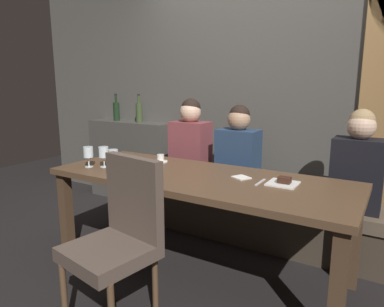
{
  "coord_description": "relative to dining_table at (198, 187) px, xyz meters",
  "views": [
    {
      "loc": [
        1.22,
        -2.09,
        1.39
      ],
      "look_at": [
        -0.19,
        0.24,
        0.84
      ],
      "focal_mm": 32.32,
      "sensor_mm": 36.0,
      "label": 1
    }
  ],
  "objects": [
    {
      "name": "folded_napkin",
      "position": [
        0.3,
        0.09,
        0.09
      ],
      "size": [
        0.14,
        0.14,
        0.01
      ],
      "primitive_type": "cube",
      "rotation": [
        0.0,
        0.0,
        -0.47
      ],
      "color": "silver",
      "rests_on": "dining_table"
    },
    {
      "name": "diner_bearded",
      "position": [
        0.0,
        0.72,
        0.16
      ],
      "size": [
        0.36,
        0.24,
        0.76
      ],
      "color": "navy",
      "rests_on": "banquette_bench"
    },
    {
      "name": "wine_glass_end_right",
      "position": [
        -0.76,
        -0.17,
        0.2
      ],
      "size": [
        0.08,
        0.08,
        0.16
      ],
      "color": "silver",
      "rests_on": "dining_table"
    },
    {
      "name": "wine_glass_far_left",
      "position": [
        -0.62,
        -0.21,
        0.2
      ],
      "size": [
        0.08,
        0.08,
        0.16
      ],
      "color": "silver",
      "rests_on": "dining_table"
    },
    {
      "name": "wine_glass_center_front",
      "position": [
        -0.87,
        -0.23,
        0.2
      ],
      "size": [
        0.08,
        0.08,
        0.16
      ],
      "color": "silver",
      "rests_on": "dining_table"
    },
    {
      "name": "fork_on_table",
      "position": [
        0.45,
        0.05,
        0.09
      ],
      "size": [
        0.02,
        0.17,
        0.01
      ],
      "primitive_type": "cube",
      "rotation": [
        0.0,
        0.0,
        -0.0
      ],
      "color": "silver",
      "rests_on": "dining_table"
    },
    {
      "name": "back_wall_tiled",
      "position": [
        0.0,
        1.22,
        0.85
      ],
      "size": [
        6.0,
        0.12,
        3.0
      ],
      "primitive_type": "cube",
      "color": "#4C4944",
      "rests_on": "ground"
    },
    {
      "name": "dining_table",
      "position": [
        0.0,
        0.0,
        0.0
      ],
      "size": [
        2.2,
        0.84,
        0.74
      ],
      "color": "#493422",
      "rests_on": "ground"
    },
    {
      "name": "ground",
      "position": [
        0.0,
        0.0,
        -0.65
      ],
      "size": [
        9.0,
        9.0,
        0.0
      ],
      "primitive_type": "plane",
      "color": "black"
    },
    {
      "name": "wine_bottle_dark_red",
      "position": [
        -1.75,
        1.04,
        0.42
      ],
      "size": [
        0.08,
        0.08,
        0.33
      ],
      "color": "black",
      "rests_on": "back_counter"
    },
    {
      "name": "espresso_cup",
      "position": [
        -0.49,
        0.22,
        0.11
      ],
      "size": [
        0.12,
        0.12,
        0.06
      ],
      "color": "white",
      "rests_on": "dining_table"
    },
    {
      "name": "back_counter",
      "position": [
        -1.55,
        1.04,
        -0.18
      ],
      "size": [
        1.1,
        0.28,
        0.95
      ],
      "primitive_type": "cube",
      "color": "#413E3A",
      "rests_on": "ground"
    },
    {
      "name": "diner_redhead",
      "position": [
        -0.49,
        0.7,
        0.18
      ],
      "size": [
        0.36,
        0.24,
        0.81
      ],
      "color": "brown",
      "rests_on": "banquette_bench"
    },
    {
      "name": "wine_bottle_pale_label",
      "position": [
        -1.39,
        1.03,
        0.42
      ],
      "size": [
        0.08,
        0.08,
        0.33
      ],
      "color": "#384728",
      "rests_on": "back_counter"
    },
    {
      "name": "chair_near_side",
      "position": [
        -0.1,
        -0.72,
        -0.09
      ],
      "size": [
        0.51,
        0.51,
        0.98
      ],
      "color": "brown",
      "rests_on": "ground"
    },
    {
      "name": "banquette_bench",
      "position": [
        0.0,
        0.7,
        -0.42
      ],
      "size": [
        2.5,
        0.44,
        0.45
      ],
      "color": "#40352A",
      "rests_on": "ground"
    },
    {
      "name": "diner_far_end",
      "position": [
        0.98,
        0.7,
        0.16
      ],
      "size": [
        0.36,
        0.24,
        0.76
      ],
      "color": "black",
      "rests_on": "banquette_bench"
    },
    {
      "name": "dessert_plate",
      "position": [
        0.6,
        0.09,
        0.1
      ],
      "size": [
        0.19,
        0.19,
        0.05
      ],
      "color": "white",
      "rests_on": "dining_table"
    }
  ]
}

